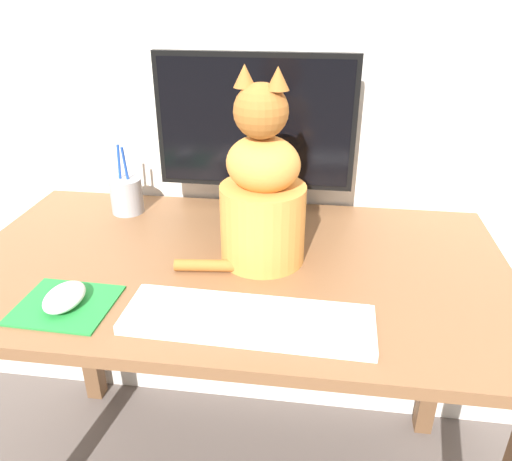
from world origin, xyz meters
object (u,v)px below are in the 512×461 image
(computer_mouse_left, at_px, (64,297))
(pen_cup, at_px, (127,195))
(cat, at_px, (262,194))
(monitor, at_px, (255,133))
(keyboard, at_px, (248,319))

(computer_mouse_left, xyz_separation_m, pen_cup, (-0.04, 0.42, 0.03))
(cat, relative_size, pen_cup, 2.28)
(monitor, xyz_separation_m, pen_cup, (-0.33, -0.01, -0.17))
(cat, bearing_deg, keyboard, -74.52)
(keyboard, relative_size, cat, 1.09)
(monitor, distance_m, cat, 0.23)
(keyboard, distance_m, computer_mouse_left, 0.34)
(monitor, xyz_separation_m, computer_mouse_left, (-0.29, -0.43, -0.20))
(monitor, bearing_deg, computer_mouse_left, -124.03)
(monitor, distance_m, keyboard, 0.49)
(pen_cup, bearing_deg, computer_mouse_left, -84.90)
(keyboard, height_order, cat, cat)
(monitor, relative_size, cat, 1.16)
(keyboard, distance_m, cat, 0.27)
(computer_mouse_left, xyz_separation_m, cat, (0.33, 0.22, 0.13))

